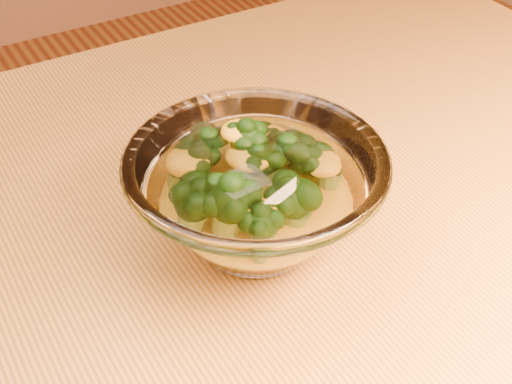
{
  "coord_description": "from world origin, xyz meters",
  "views": [
    {
      "loc": [
        -0.17,
        -0.39,
        1.17
      ],
      "look_at": [
        0.06,
        -0.0,
        0.8
      ],
      "focal_mm": 50.0,
      "sensor_mm": 36.0,
      "label": 1
    }
  ],
  "objects": [
    {
      "name": "glass_bowl",
      "position": [
        0.06,
        -0.0,
        0.8
      ],
      "size": [
        0.21,
        0.21,
        0.09
      ],
      "color": "white",
      "rests_on": "table"
    },
    {
      "name": "table",
      "position": [
        0.0,
        0.0,
        0.65
      ],
      "size": [
        1.2,
        0.8,
        0.75
      ],
      "color": "#C08339",
      "rests_on": "ground"
    },
    {
      "name": "cheese_sauce",
      "position": [
        0.06,
        -0.0,
        0.78
      ],
      "size": [
        0.11,
        0.11,
        0.03
      ],
      "primitive_type": "ellipsoid",
      "color": "orange",
      "rests_on": "glass_bowl"
    },
    {
      "name": "broccoli_heap",
      "position": [
        0.06,
        0.01,
        0.81
      ],
      "size": [
        0.14,
        0.14,
        0.07
      ],
      "color": "black",
      "rests_on": "cheese_sauce"
    }
  ]
}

